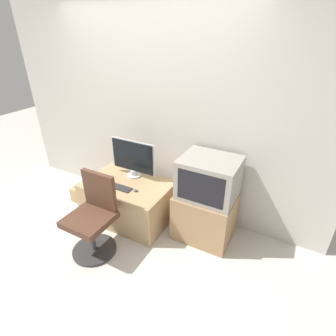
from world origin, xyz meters
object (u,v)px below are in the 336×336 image
at_px(crt_tv, 209,178).
at_px(book, 76,216).
at_px(main_monitor, 133,158).
at_px(keyboard, 119,187).
at_px(office_chair, 93,219).
at_px(mouse, 136,190).
at_px(cardboard_box_lower, 84,195).

xyz_separation_m(crt_tv, book, (-1.61, -0.50, -0.77)).
relative_size(main_monitor, keyboard, 1.82).
height_order(office_chair, book, office_chair).
relative_size(keyboard, office_chair, 0.38).
bearing_deg(crt_tv, book, -162.68).
bearing_deg(keyboard, office_chair, -86.11).
distance_m(mouse, cardboard_box_lower, 1.08).
bearing_deg(office_chair, mouse, 69.68).
distance_m(crt_tv, book, 1.86).
xyz_separation_m(mouse, office_chair, (-0.19, -0.52, -0.12)).
bearing_deg(cardboard_box_lower, book, -64.16).
bearing_deg(main_monitor, book, -138.19).
xyz_separation_m(mouse, crt_tv, (0.79, 0.27, 0.25)).
distance_m(mouse, office_chair, 0.57).
height_order(mouse, office_chair, office_chair).
bearing_deg(office_chair, main_monitor, 92.55).
bearing_deg(crt_tv, cardboard_box_lower, -174.32).
bearing_deg(book, keyboard, 19.13).
bearing_deg(office_chair, keyboard, 93.89).
height_order(crt_tv, cardboard_box_lower, crt_tv).
bearing_deg(book, crt_tv, 17.32).
bearing_deg(cardboard_box_lower, main_monitor, 15.24).
height_order(crt_tv, office_chair, crt_tv).
relative_size(mouse, crt_tv, 0.09).
xyz_separation_m(main_monitor, crt_tv, (1.02, -0.03, 0.02)).
xyz_separation_m(crt_tv, cardboard_box_lower, (-1.77, -0.18, -0.68)).
bearing_deg(keyboard, main_monitor, 90.52).
bearing_deg(book, mouse, 15.84).
distance_m(mouse, book, 1.00).
height_order(main_monitor, book, main_monitor).
distance_m(keyboard, book, 0.81).
relative_size(mouse, cardboard_box_lower, 0.17).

